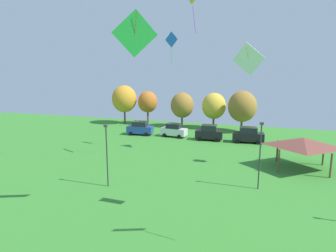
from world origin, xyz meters
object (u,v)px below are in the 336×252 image
parked_car_rightmost_in_row (248,135)px  treeline_tree_0 (124,99)px  parked_car_third_from_left (209,133)px  kite_flying_2 (135,34)px  parked_car_second_from_left (174,130)px  kite_flying_1 (171,41)px  light_post_0 (107,152)px  kite_flying_5 (248,59)px  treeline_tree_4 (242,106)px  treeline_tree_1 (148,102)px  treeline_tree_2 (182,105)px  parked_car_leftmost (140,128)px  park_pavilion (303,142)px  light_post_2 (260,152)px  treeline_tree_3 (214,106)px

parked_car_rightmost_in_row → treeline_tree_0: (-24.90, 8.92, 3.87)m
parked_car_rightmost_in_row → parked_car_third_from_left: bearing=176.8°
kite_flying_2 → parked_car_second_from_left: size_ratio=0.70×
kite_flying_1 → light_post_0: bearing=-97.9°
kite_flying_2 → kite_flying_5: kite_flying_2 is taller
kite_flying_5 → kite_flying_2: bearing=-165.8°
parked_car_rightmost_in_row → treeline_tree_4: (-1.55, 7.52, 3.40)m
treeline_tree_1 → kite_flying_5: bearing=-58.8°
treeline_tree_4 → parked_car_third_from_left: bearing=-119.4°
treeline_tree_2 → treeline_tree_4: treeline_tree_4 is taller
treeline_tree_2 → parked_car_leftmost: bearing=-118.5°
park_pavilion → treeline_tree_0: treeline_tree_0 is taller
kite_flying_5 → treeline_tree_2: (-13.67, 33.96, -7.47)m
kite_flying_2 → parked_car_leftmost: (-11.25, 26.79, -12.20)m
parked_car_second_from_left → treeline_tree_2: treeline_tree_2 is taller
parked_car_third_from_left → treeline_tree_2: bearing=123.1°
kite_flying_5 → parked_car_second_from_left: bearing=116.7°
kite_flying_2 → treeline_tree_1: bearing=110.5°
treeline_tree_0 → parked_car_second_from_left: bearing=-33.4°
kite_flying_2 → kite_flying_5: 7.74m
kite_flying_5 → parked_car_leftmost: kite_flying_5 is taller
light_post_2 → kite_flying_2: bearing=-134.3°
treeline_tree_2 → parked_car_third_from_left: bearing=-53.4°
treeline_tree_1 → kite_flying_2: bearing=-69.5°
treeline_tree_3 → kite_flying_2: bearing=-89.5°
parked_car_third_from_left → treeline_tree_2: 12.00m
kite_flying_1 → treeline_tree_1: (-10.40, 17.61, -10.10)m
kite_flying_1 → parked_car_leftmost: (-7.95, 7.82, -13.44)m
kite_flying_1 → parked_car_third_from_left: size_ratio=0.95×
parked_car_leftmost → treeline_tree_0: treeline_tree_0 is taller
treeline_tree_4 → kite_flying_5: bearing=-85.8°
parked_car_leftmost → light_post_0: 22.83m
kite_flying_2 → treeline_tree_2: size_ratio=0.46×
kite_flying_5 → light_post_0: kite_flying_5 is taller
kite_flying_2 → treeline_tree_0: (-18.41, 35.64, -8.29)m
kite_flying_2 → treeline_tree_0: size_ratio=0.39×
park_pavilion → treeline_tree_0: 36.98m
parked_car_second_from_left → park_pavilion: 21.38m
park_pavilion → treeline_tree_0: bearing=147.9°
kite_flying_2 → parked_car_third_from_left: 29.14m
parked_car_leftmost → parked_car_rightmost_in_row: size_ratio=0.93×
kite_flying_5 → park_pavilion: (5.55, 14.15, -8.60)m
parked_car_rightmost_in_row → park_pavilion: size_ratio=0.74×
treeline_tree_2 → treeline_tree_4: (11.30, -1.58, 0.38)m
kite_flying_1 → parked_car_second_from_left: size_ratio=0.93×
light_post_0 → kite_flying_2: bearing=-42.8°
kite_flying_1 → treeline_tree_4: 20.04m
kite_flying_2 → park_pavilion: bearing=51.2°
parked_car_leftmost → parked_car_third_from_left: (11.84, -0.30, 0.05)m
treeline_tree_0 → treeline_tree_4: (23.36, -1.40, -0.47)m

